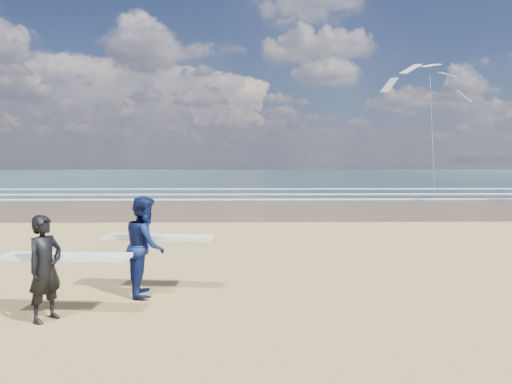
{
  "coord_description": "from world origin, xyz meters",
  "views": [
    {
      "loc": [
        2.58,
        -7.45,
        2.66
      ],
      "look_at": [
        2.8,
        6.0,
        1.72
      ],
      "focal_mm": 32.0,
      "sensor_mm": 36.0,
      "label": 1
    }
  ],
  "objects": [
    {
      "name": "ocean",
      "position": [
        20.0,
        72.0,
        0.01
      ],
      "size": [
        220.0,
        100.0,
        0.02
      ],
      "primitive_type": "cube",
      "color": "#183236",
      "rests_on": "ground"
    },
    {
      "name": "foam_breakers",
      "position": [
        20.0,
        28.1,
        0.05
      ],
      "size": [
        220.0,
        11.7,
        0.05
      ],
      "color": "white",
      "rests_on": "ground"
    },
    {
      "name": "surfer_near",
      "position": [
        -0.75,
        0.07,
        0.9
      ],
      "size": [
        2.23,
        1.07,
        1.77
      ],
      "color": "black",
      "rests_on": "ground"
    },
    {
      "name": "surfer_far",
      "position": [
        0.55,
        1.5,
        0.98
      ],
      "size": [
        2.24,
        1.24,
        1.96
      ],
      "color": "#0D1749",
      "rests_on": "ground"
    },
    {
      "name": "kite_1",
      "position": [
        15.91,
        25.84,
        6.47
      ],
      "size": [
        6.73,
        4.84,
        11.09
      ],
      "color": "slate",
      "rests_on": "ground"
    }
  ]
}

